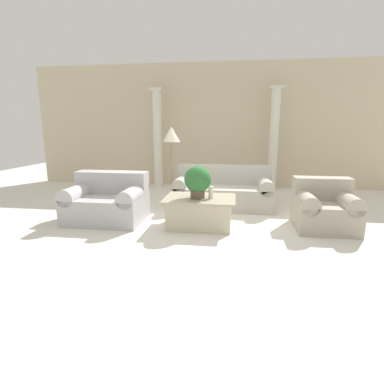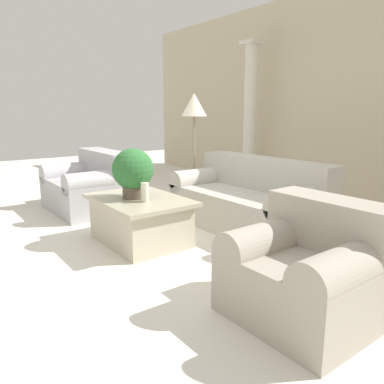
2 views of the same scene
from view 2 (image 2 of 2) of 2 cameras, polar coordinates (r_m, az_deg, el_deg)
ground_plane at (r=4.17m, az=-3.53°, el=-6.71°), size 16.00×16.00×0.00m
wall_back at (r=6.28m, az=22.06°, el=13.64°), size 10.00×0.06×3.20m
sofa_long at (r=4.45m, az=8.77°, el=-1.17°), size 1.90×0.91×0.81m
loveseat at (r=5.39m, az=-15.21°, el=0.98°), size 1.25×0.91×0.81m
coffee_table at (r=3.95m, az=-7.93°, el=-4.19°), size 1.12×0.79×0.48m
potted_plant at (r=3.85m, az=-8.98°, el=3.19°), size 0.42×0.42×0.51m
pillar_candle at (r=3.70m, az=-7.21°, el=-0.03°), size 0.08×0.08×0.19m
floor_lamp at (r=5.07m, az=0.31°, el=12.00°), size 0.34×0.34×1.58m
column_left at (r=6.83m, az=8.82°, el=11.57°), size 0.31×0.31×2.52m
armchair at (r=2.64m, az=17.33°, el=-10.98°), size 0.89×0.84×0.78m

